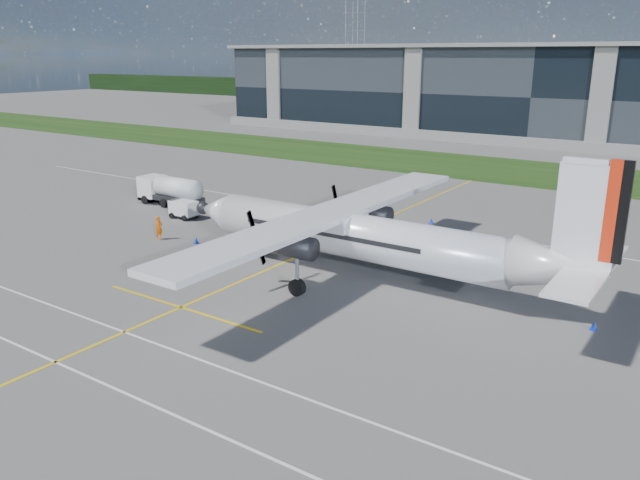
% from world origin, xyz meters
% --- Properties ---
extents(ground, '(400.00, 400.00, 0.00)m').
position_xyz_m(ground, '(0.00, 40.00, 0.00)').
color(ground, '#575553').
rests_on(ground, ground).
extents(grass_strip, '(400.00, 18.00, 0.04)m').
position_xyz_m(grass_strip, '(0.00, 48.00, 0.02)').
color(grass_strip, '#19360E').
rests_on(grass_strip, ground).
extents(terminal_building, '(120.00, 20.00, 15.00)m').
position_xyz_m(terminal_building, '(0.00, 80.00, 7.50)').
color(terminal_building, black).
rests_on(terminal_building, ground).
extents(tree_line, '(400.00, 6.00, 6.00)m').
position_xyz_m(tree_line, '(0.00, 140.00, 3.00)').
color(tree_line, black).
rests_on(tree_line, ground).
extents(pylon_west, '(9.00, 4.60, 30.00)m').
position_xyz_m(pylon_west, '(-80.00, 150.00, 15.00)').
color(pylon_west, gray).
rests_on(pylon_west, ground).
extents(yellow_taxiway_centerline, '(0.20, 70.00, 0.01)m').
position_xyz_m(yellow_taxiway_centerline, '(3.00, 10.00, 0.01)').
color(yellow_taxiway_centerline, yellow).
rests_on(yellow_taxiway_centerline, ground).
extents(white_lane_line, '(90.00, 0.15, 0.01)m').
position_xyz_m(white_lane_line, '(0.00, -14.00, 0.01)').
color(white_lane_line, white).
rests_on(white_lane_line, ground).
extents(turboprop_aircraft, '(29.09, 30.17, 9.05)m').
position_xyz_m(turboprop_aircraft, '(9.56, 3.89, 4.53)').
color(turboprop_aircraft, white).
rests_on(turboprop_aircraft, ground).
extents(fuel_tanker_truck, '(7.40, 2.40, 2.77)m').
position_xyz_m(fuel_tanker_truck, '(-16.91, 11.28, 1.39)').
color(fuel_tanker_truck, silver).
rests_on(fuel_tanker_truck, ground).
extents(baggage_tug, '(2.61, 1.57, 1.57)m').
position_xyz_m(baggage_tug, '(-11.76, 8.49, 0.78)').
color(baggage_tug, silver).
rests_on(baggage_tug, ground).
extents(ground_crew_person, '(0.63, 0.88, 2.15)m').
position_xyz_m(ground_crew_person, '(-8.48, 2.71, 1.07)').
color(ground_crew_person, '#F25907').
rests_on(ground_crew_person, ground).
extents(safety_cone_nose_port, '(0.36, 0.36, 0.50)m').
position_xyz_m(safety_cone_nose_port, '(-3.76, 2.63, 0.25)').
color(safety_cone_nose_port, '#0B29C4').
rests_on(safety_cone_nose_port, ground).
extents(safety_cone_stbdwing, '(0.36, 0.36, 0.50)m').
position_xyz_m(safety_cone_stbdwing, '(7.11, 19.07, 0.25)').
color(safety_cone_stbdwing, '#0B29C4').
rests_on(safety_cone_stbdwing, ground).
extents(safety_cone_fwd, '(0.36, 0.36, 0.50)m').
position_xyz_m(safety_cone_fwd, '(-5.33, 3.56, 0.25)').
color(safety_cone_fwd, '#0B29C4').
rests_on(safety_cone_fwd, ground).
extents(safety_cone_tail, '(0.36, 0.36, 0.50)m').
position_xyz_m(safety_cone_tail, '(23.20, 4.07, 0.25)').
color(safety_cone_tail, '#0B29C4').
rests_on(safety_cone_tail, ground).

